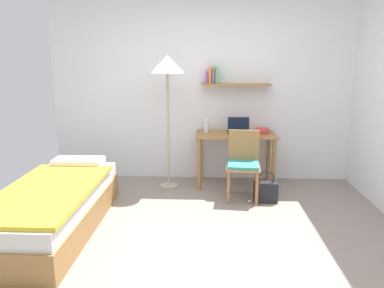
{
  "coord_description": "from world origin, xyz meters",
  "views": [
    {
      "loc": [
        0.01,
        -3.2,
        1.72
      ],
      "look_at": [
        -0.16,
        0.51,
        0.85
      ],
      "focal_mm": 34.61,
      "sensor_mm": 36.0,
      "label": 1
    }
  ],
  "objects_px": {
    "bed": "(54,207)",
    "handbag": "(266,191)",
    "desk_chair": "(243,162)",
    "book_stack": "(262,131)",
    "desk": "(235,143)",
    "standing_lamp": "(167,71)",
    "water_bottle": "(206,125)",
    "laptop": "(239,129)"
  },
  "relations": [
    {
      "from": "handbag",
      "to": "standing_lamp",
      "type": "bearing_deg",
      "value": 157.75
    },
    {
      "from": "desk_chair",
      "to": "book_stack",
      "type": "bearing_deg",
      "value": 61.39
    },
    {
      "from": "bed",
      "to": "handbag",
      "type": "relative_size",
      "value": 5.02
    },
    {
      "from": "water_bottle",
      "to": "book_stack",
      "type": "xyz_separation_m",
      "value": [
        0.76,
        0.02,
        -0.07
      ]
    },
    {
      "from": "bed",
      "to": "desk",
      "type": "relative_size",
      "value": 1.87
    },
    {
      "from": "desk_chair",
      "to": "book_stack",
      "type": "relative_size",
      "value": 3.44
    },
    {
      "from": "bed",
      "to": "book_stack",
      "type": "distance_m",
      "value": 2.79
    },
    {
      "from": "desk",
      "to": "book_stack",
      "type": "xyz_separation_m",
      "value": [
        0.36,
        0.06,
        0.17
      ]
    },
    {
      "from": "bed",
      "to": "handbag",
      "type": "bearing_deg",
      "value": 20.12
    },
    {
      "from": "standing_lamp",
      "to": "laptop",
      "type": "xyz_separation_m",
      "value": [
        0.94,
        0.16,
        -0.78
      ]
    },
    {
      "from": "book_stack",
      "to": "desk_chair",
      "type": "bearing_deg",
      "value": -118.61
    },
    {
      "from": "desk",
      "to": "desk_chair",
      "type": "bearing_deg",
      "value": -82.25
    },
    {
      "from": "laptop",
      "to": "book_stack",
      "type": "relative_size",
      "value": 1.22
    },
    {
      "from": "book_stack",
      "to": "bed",
      "type": "bearing_deg",
      "value": -146.49
    },
    {
      "from": "desk",
      "to": "laptop",
      "type": "height_order",
      "value": "laptop"
    },
    {
      "from": "standing_lamp",
      "to": "book_stack",
      "type": "xyz_separation_m",
      "value": [
        1.26,
        0.18,
        -0.8
      ]
    },
    {
      "from": "book_stack",
      "to": "desk",
      "type": "bearing_deg",
      "value": -171.38
    },
    {
      "from": "standing_lamp",
      "to": "book_stack",
      "type": "distance_m",
      "value": 1.51
    },
    {
      "from": "bed",
      "to": "desk",
      "type": "height_order",
      "value": "desk"
    },
    {
      "from": "bed",
      "to": "standing_lamp",
      "type": "bearing_deg",
      "value": 52.37
    },
    {
      "from": "water_bottle",
      "to": "book_stack",
      "type": "relative_size",
      "value": 0.83
    },
    {
      "from": "desk_chair",
      "to": "handbag",
      "type": "distance_m",
      "value": 0.45
    },
    {
      "from": "laptop",
      "to": "water_bottle",
      "type": "distance_m",
      "value": 0.44
    },
    {
      "from": "standing_lamp",
      "to": "water_bottle",
      "type": "distance_m",
      "value": 0.9
    },
    {
      "from": "desk_chair",
      "to": "handbag",
      "type": "height_order",
      "value": "desk_chair"
    },
    {
      "from": "desk",
      "to": "desk_chair",
      "type": "distance_m",
      "value": 0.51
    },
    {
      "from": "bed",
      "to": "water_bottle",
      "type": "distance_m",
      "value": 2.22
    },
    {
      "from": "desk",
      "to": "standing_lamp",
      "type": "height_order",
      "value": "standing_lamp"
    },
    {
      "from": "bed",
      "to": "laptop",
      "type": "height_order",
      "value": "laptop"
    },
    {
      "from": "water_bottle",
      "to": "handbag",
      "type": "xyz_separation_m",
      "value": [
        0.73,
        -0.67,
        -0.69
      ]
    },
    {
      "from": "bed",
      "to": "handbag",
      "type": "xyz_separation_m",
      "value": [
        2.26,
        0.83,
        -0.1
      ]
    },
    {
      "from": "desk_chair",
      "to": "laptop",
      "type": "relative_size",
      "value": 2.82
    },
    {
      "from": "laptop",
      "to": "handbag",
      "type": "xyz_separation_m",
      "value": [
        0.29,
        -0.67,
        -0.64
      ]
    },
    {
      "from": "handbag",
      "to": "book_stack",
      "type": "bearing_deg",
      "value": 87.53
    },
    {
      "from": "desk",
      "to": "book_stack",
      "type": "height_order",
      "value": "book_stack"
    },
    {
      "from": "laptop",
      "to": "water_bottle",
      "type": "xyz_separation_m",
      "value": [
        -0.44,
        0.0,
        0.05
      ]
    },
    {
      "from": "laptop",
      "to": "water_bottle",
      "type": "relative_size",
      "value": 1.48
    },
    {
      "from": "bed",
      "to": "standing_lamp",
      "type": "height_order",
      "value": "standing_lamp"
    },
    {
      "from": "standing_lamp",
      "to": "book_stack",
      "type": "height_order",
      "value": "standing_lamp"
    },
    {
      "from": "handbag",
      "to": "laptop",
      "type": "bearing_deg",
      "value": 113.69
    },
    {
      "from": "book_stack",
      "to": "handbag",
      "type": "bearing_deg",
      "value": -92.47
    },
    {
      "from": "desk_chair",
      "to": "book_stack",
      "type": "height_order",
      "value": "desk_chair"
    }
  ]
}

